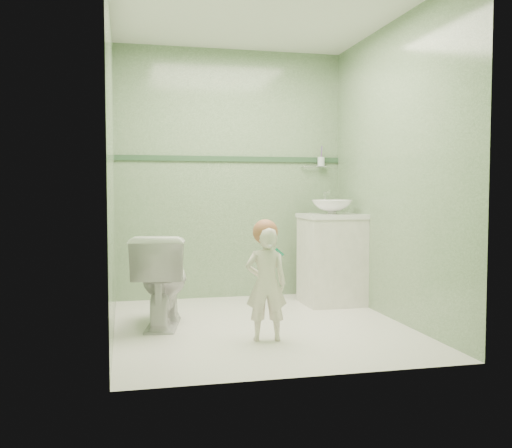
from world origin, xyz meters
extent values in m
plane|color=white|center=(0.00, 0.00, 0.00)|extent=(2.50, 2.50, 0.00)
cube|color=gray|center=(0.00, 1.25, 1.20)|extent=(2.20, 0.04, 2.40)
cube|color=gray|center=(0.00, -1.25, 1.20)|extent=(2.20, 0.04, 2.40)
cube|color=gray|center=(-1.10, 0.00, 1.20)|extent=(0.04, 2.50, 2.40)
cube|color=gray|center=(1.10, 0.00, 1.20)|extent=(0.04, 2.50, 2.40)
plane|color=white|center=(0.00, 0.00, 2.40)|extent=(2.50, 2.50, 0.00)
cube|color=#305134|center=(0.00, 1.24, 1.35)|extent=(2.20, 0.02, 0.05)
cube|color=silver|center=(0.84, 0.70, 0.40)|extent=(0.52, 0.50, 0.80)
cube|color=white|center=(0.84, 0.70, 0.81)|extent=(0.54, 0.52, 0.04)
imported|color=white|center=(0.84, 0.70, 0.89)|extent=(0.37, 0.37, 0.13)
cylinder|color=silver|center=(0.84, 0.90, 0.95)|extent=(0.03, 0.03, 0.18)
cylinder|color=silver|center=(0.84, 0.85, 1.03)|extent=(0.02, 0.12, 0.02)
cylinder|color=silver|center=(0.84, 1.20, 1.28)|extent=(0.26, 0.02, 0.02)
cylinder|color=silver|center=(0.90, 1.18, 1.33)|extent=(0.07, 0.07, 0.09)
cylinder|color=red|center=(0.91, 1.19, 1.40)|extent=(0.01, 0.01, 0.17)
cylinder|color=#6C469F|center=(0.90, 1.17, 1.40)|extent=(0.01, 0.01, 0.17)
imported|color=white|center=(-0.74, 0.17, 0.36)|extent=(0.52, 0.76, 0.71)
imported|color=white|center=(-0.06, -0.43, 0.40)|extent=(0.31, 0.23, 0.79)
sphere|color=#AB6542|center=(-0.06, -0.40, 0.76)|extent=(0.18, 0.18, 0.18)
cylinder|color=#028256|center=(0.00, -0.57, 0.63)|extent=(0.09, 0.12, 0.06)
cube|color=white|center=(-0.05, -0.51, 0.67)|extent=(0.03, 0.03, 0.02)
camera|label=1|loc=(-1.02, -4.29, 1.05)|focal=40.52mm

